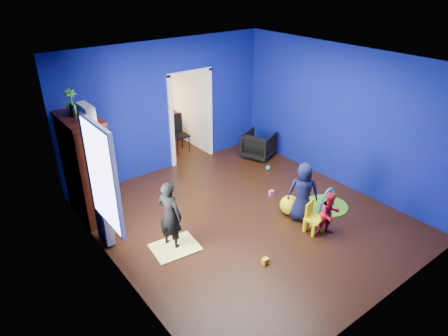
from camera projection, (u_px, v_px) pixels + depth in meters
floor at (246, 218)px, 7.51m from camera, size 5.00×5.50×0.01m
ceiling at (251, 62)px, 6.19m from camera, size 5.00×5.50×0.01m
wall_back at (167, 107)px, 8.79m from camera, size 5.00×0.02×2.90m
wall_front at (394, 220)px, 4.91m from camera, size 5.00×0.02×2.90m
wall_left at (111, 193)px, 5.49m from camera, size 0.02×5.50×2.90m
wall_right at (341, 117)px, 8.21m from camera, size 0.02×5.50×2.90m
alcove at (171, 101)px, 9.83m from camera, size 1.00×1.75×2.50m
armchair at (259, 145)px, 9.76m from camera, size 0.90×0.89×0.64m
child_black at (170, 215)px, 6.50m from camera, size 0.44×0.52×1.22m
child_navy at (303, 192)px, 7.24m from camera, size 0.65×0.65×1.14m
toddler_red at (329, 214)px, 6.88m from camera, size 0.47×0.42×0.82m
vase at (83, 116)px, 6.48m from camera, size 0.21×0.21×0.21m
potted_plant at (71, 101)px, 6.80m from camera, size 0.29×0.29×0.42m
tv_armoire at (87, 168)px, 7.19m from camera, size 0.58×1.14×1.96m
crt_tv at (88, 166)px, 7.19m from camera, size 0.46×0.70×0.54m
yellow_blanket at (175, 247)px, 6.70m from camera, size 0.81×0.68×0.03m
hopper_ball at (290, 205)px, 7.56m from camera, size 0.38×0.38×0.38m
kid_chair at (314, 220)px, 7.01m from camera, size 0.35×0.35×0.50m
play_mat at (327, 205)px, 7.87m from camera, size 0.82×0.82×0.02m
toy_arch at (327, 205)px, 7.87m from camera, size 0.72×0.26×0.74m
window_left at (101, 176)px, 5.70m from camera, size 0.03×0.95×1.55m
curtain at (97, 178)px, 6.29m from camera, size 0.14×0.42×2.40m
doorway at (191, 119)px, 9.30m from camera, size 1.16×0.10×2.10m
study_desk at (161, 127)px, 10.67m from camera, size 0.88×0.44×0.75m
desk_monitor at (157, 105)px, 10.50m from camera, size 0.40×0.05×0.32m
desk_lamp at (148, 109)px, 10.31m from camera, size 0.14×0.14×0.14m
folding_chair at (179, 135)px, 9.96m from camera, size 0.40×0.40×0.92m
book_shelf at (154, 64)px, 10.00m from camera, size 0.88×0.24×0.04m
toy_0 at (333, 196)px, 8.11m from camera, size 0.10×0.08×0.10m
toy_1 at (268, 168)px, 9.24m from camera, size 0.11×0.11×0.11m
toy_2 at (265, 261)px, 6.33m from camera, size 0.10×0.08×0.10m
toy_3 at (271, 193)px, 8.23m from camera, size 0.10×0.08×0.10m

